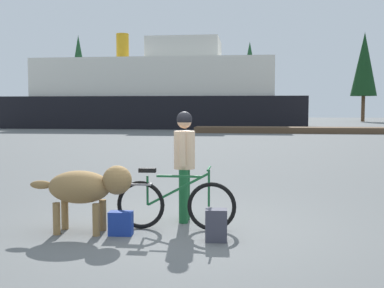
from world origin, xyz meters
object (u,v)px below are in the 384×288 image
object	(u,v)px
dog	(87,187)
sailboat_moored	(211,123)
bicycle	(175,203)
ferry_boat	(158,95)
backpack	(216,225)
handbag_pannier	(121,223)
person_cyclist	(184,156)

from	to	relation	value
dog	sailboat_moored	distance (m)	33.58
bicycle	dog	size ratio (longest dim) A/B	1.18
ferry_boat	sailboat_moored	distance (m)	5.80
backpack	handbag_pannier	bearing A→B (deg)	173.85
bicycle	ferry_boat	size ratio (longest dim) A/B	0.07
bicycle	backpack	world-z (taller)	bicycle
handbag_pannier	ferry_boat	size ratio (longest dim) A/B	0.01
handbag_pannier	bicycle	bearing A→B (deg)	28.44
backpack	ferry_boat	distance (m)	36.67
handbag_pannier	ferry_boat	xyz separation A→B (m)	(-6.37, 35.62, 2.70)
person_cyclist	dog	distance (m)	1.54
bicycle	dog	distance (m)	1.24
dog	backpack	bearing A→B (deg)	-6.69
person_cyclist	sailboat_moored	world-z (taller)	sailboat_moored
person_cyclist	handbag_pannier	distance (m)	1.44
person_cyclist	ferry_boat	size ratio (longest dim) A/B	0.07
bicycle	person_cyclist	distance (m)	0.82
sailboat_moored	backpack	bearing A→B (deg)	-85.30
person_cyclist	ferry_boat	distance (m)	35.49
ferry_boat	sailboat_moored	xyz separation A→B (m)	(4.91, -1.98, -2.37)
dog	handbag_pannier	bearing A→B (deg)	-8.11
person_cyclist	ferry_boat	world-z (taller)	ferry_boat
backpack	sailboat_moored	world-z (taller)	sailboat_moored
person_cyclist	dog	xyz separation A→B (m)	(-1.24, -0.83, -0.37)
bicycle	dog	xyz separation A→B (m)	(-1.18, -0.30, 0.26)
dog	sailboat_moored	size ratio (longest dim) A/B	0.19
person_cyclist	sailboat_moored	bearing A→B (deg)	93.87
backpack	ferry_boat	size ratio (longest dim) A/B	0.02
sailboat_moored	dog	bearing A→B (deg)	-88.34
backpack	ferry_boat	world-z (taller)	ferry_boat
sailboat_moored	person_cyclist	bearing A→B (deg)	-86.13
bicycle	person_cyclist	size ratio (longest dim) A/B	1.02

